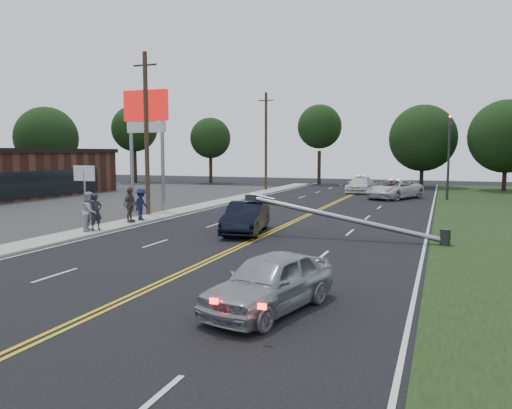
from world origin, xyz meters
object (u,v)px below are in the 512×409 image
at_px(small_sign, 84,177).
at_px(emergency_b, 360,185).
at_px(fallen_streetlight, 353,220).
at_px(bystander_c, 141,204).
at_px(crashed_sedan, 246,218).
at_px(emergency_a, 394,189).
at_px(bystander_a, 96,212).
at_px(utility_pole_far, 266,141).
at_px(bystander_d, 130,205).
at_px(traffic_signal, 449,149).
at_px(pylon_sign, 146,121).
at_px(bystander_b, 90,211).
at_px(waiting_sedan, 270,282).
at_px(utility_pole_mid, 146,134).

distance_m(small_sign, emergency_b, 27.01).
xyz_separation_m(fallen_streetlight, bystander_c, (-12.26, 1.56, 0.10)).
bearing_deg(crashed_sedan, emergency_a, 66.29).
distance_m(small_sign, bystander_a, 8.84).
bearing_deg(utility_pole_far, bystander_d, -87.69).
xyz_separation_m(bystander_c, bystander_d, (-0.10, -0.95, 0.06)).
xyz_separation_m(small_sign, bystander_d, (5.82, -3.40, -1.25)).
xyz_separation_m(traffic_signal, bystander_d, (-16.48, -21.39, -3.12)).
distance_m(utility_pole_far, bystander_d, 25.73).
distance_m(pylon_sign, bystander_b, 10.16).
xyz_separation_m(fallen_streetlight, utility_pole_far, (-13.39, 26.00, 4.17)).
height_order(crashed_sedan, bystander_a, bystander_a).
bearing_deg(bystander_c, pylon_sign, 27.56).
height_order(traffic_signal, fallen_streetlight, traffic_signal).
distance_m(bystander_a, bystander_b, 0.29).
xyz_separation_m(emergency_b, bystander_d, (-8.53, -26.23, 0.31)).
bearing_deg(waiting_sedan, utility_pole_far, 124.16).
relative_size(small_sign, bystander_c, 1.72).
relative_size(fallen_streetlight, utility_pole_far, 0.94).
height_order(utility_pole_far, crashed_sedan, utility_pole_far).
distance_m(fallen_streetlight, emergency_a, 21.38).
xyz_separation_m(traffic_signal, waiting_sedan, (-4.34, -32.94, -3.47)).
relative_size(pylon_sign, utility_pole_far, 0.80).
distance_m(utility_pole_mid, bystander_c, 4.87).
distance_m(fallen_streetlight, bystander_a, 12.48).
height_order(small_sign, bystander_b, small_sign).
bearing_deg(small_sign, bystander_c, -22.39).
distance_m(fallen_streetlight, emergency_b, 27.11).
distance_m(traffic_signal, waiting_sedan, 33.40).
height_order(utility_pole_mid, bystander_a, utility_pole_mid).
bearing_deg(pylon_sign, crashed_sedan, -32.48).
distance_m(traffic_signal, crashed_sedan, 24.16).
relative_size(traffic_signal, utility_pole_far, 0.70).
bearing_deg(bystander_a, traffic_signal, -15.28).
bearing_deg(bystander_c, small_sign, 66.52).
xyz_separation_m(crashed_sedan, emergency_b, (1.39, 26.85, -0.00)).
bearing_deg(pylon_sign, bystander_b, -75.47).
distance_m(pylon_sign, traffic_signal, 24.75).
relative_size(crashed_sedan, emergency_a, 0.80).
relative_size(small_sign, bystander_a, 1.71).
height_order(small_sign, utility_pole_far, utility_pole_far).
distance_m(fallen_streetlight, bystander_c, 12.36).
xyz_separation_m(pylon_sign, utility_pole_far, (1.30, 20.00, -0.91)).
distance_m(utility_pole_far, bystander_c, 24.80).
bearing_deg(small_sign, bystander_b, -49.08).
relative_size(utility_pole_mid, utility_pole_far, 1.00).
bearing_deg(bystander_b, emergency_b, -35.67).
bearing_deg(traffic_signal, bystander_a, -123.83).
distance_m(emergency_b, bystander_a, 30.43).
xyz_separation_m(utility_pole_mid, bystander_c, (1.13, -2.44, -4.06)).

